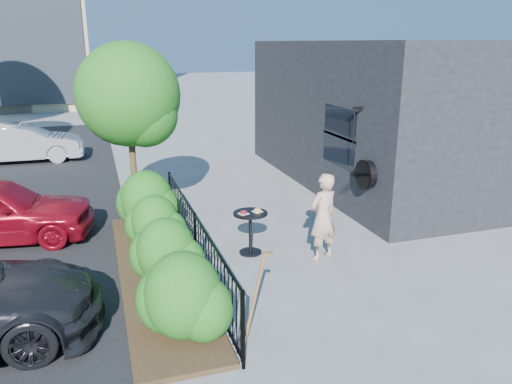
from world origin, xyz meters
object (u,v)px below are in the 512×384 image
object	(u,v)px
woman	(323,217)
car_silver	(23,143)
patio_tree	(132,101)
shovel	(252,307)
cafe_table	(250,225)

from	to	relation	value
woman	car_silver	bearing A→B (deg)	-77.27
patio_tree	car_silver	distance (m)	8.44
woman	car_silver	size ratio (longest dim) A/B	0.43
woman	shovel	size ratio (longest dim) A/B	1.19
woman	shovel	world-z (taller)	woman
patio_tree	car_silver	xyz separation A→B (m)	(-3.21, 7.51, -2.12)
woman	shovel	xyz separation A→B (m)	(-2.14, -2.38, -0.22)
cafe_table	woman	xyz separation A→B (m)	(1.22, -0.64, 0.26)
patio_tree	shovel	bearing A→B (deg)	-79.64
cafe_table	car_silver	distance (m)	11.09
shovel	woman	bearing A→B (deg)	48.05
cafe_table	car_silver	bearing A→B (deg)	117.39
shovel	car_silver	size ratio (longest dim) A/B	0.36
patio_tree	car_silver	bearing A→B (deg)	113.13
patio_tree	cafe_table	world-z (taller)	patio_tree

